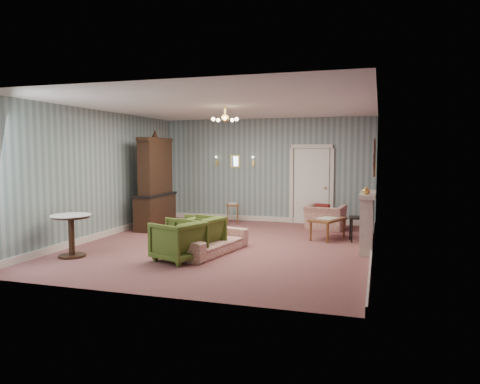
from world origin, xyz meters
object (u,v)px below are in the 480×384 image
(olive_chair_a, at_px, (178,239))
(olive_chair_b, at_px, (200,233))
(sofa_chintz, at_px, (210,235))
(pedestal_table, at_px, (72,236))
(side_table_black, at_px, (358,229))
(fireplace, at_px, (367,221))
(wingback_chair, at_px, (325,213))
(dresser, at_px, (155,181))
(olive_chair_c, at_px, (187,228))
(coffee_table, at_px, (328,229))

(olive_chair_a, bearing_deg, olive_chair_b, -165.59)
(sofa_chintz, bearing_deg, pedestal_table, 125.46)
(sofa_chintz, bearing_deg, side_table_black, -42.54)
(olive_chair_a, distance_m, fireplace, 3.77)
(wingback_chair, relative_size, dresser, 0.39)
(dresser, height_order, fireplace, dresser)
(sofa_chintz, relative_size, pedestal_table, 2.30)
(sofa_chintz, bearing_deg, dresser, 57.28)
(olive_chair_b, bearing_deg, olive_chair_a, 8.36)
(wingback_chair, bearing_deg, olive_chair_c, 52.98)
(olive_chair_c, relative_size, wingback_chair, 0.70)
(pedestal_table, bearing_deg, side_table_black, 31.40)
(fireplace, distance_m, side_table_black, 0.90)
(olive_chair_a, xyz_separation_m, wingback_chair, (2.14, 4.16, 0.02))
(olive_chair_a, relative_size, olive_chair_c, 1.21)
(coffee_table, height_order, pedestal_table, pedestal_table)
(wingback_chair, xyz_separation_m, side_table_black, (0.86, -1.38, -0.14))
(wingback_chair, relative_size, side_table_black, 1.73)
(side_table_black, bearing_deg, dresser, 177.14)
(olive_chair_c, bearing_deg, olive_chair_b, 58.79)
(olive_chair_b, xyz_separation_m, fireplace, (3.11, 1.19, 0.19))
(olive_chair_b, relative_size, fireplace, 0.56)
(dresser, distance_m, pedestal_table, 3.43)
(olive_chair_a, xyz_separation_m, dresser, (-2.05, 3.03, 0.83))
(side_table_black, height_order, pedestal_table, pedestal_table)
(olive_chair_b, relative_size, dresser, 0.32)
(olive_chair_c, bearing_deg, pedestal_table, -23.49)
(olive_chair_b, height_order, coffee_table, olive_chair_b)
(coffee_table, bearing_deg, olive_chair_b, -136.78)
(dresser, bearing_deg, olive_chair_b, -46.35)
(fireplace, bearing_deg, sofa_chintz, -157.88)
(fireplace, relative_size, pedestal_table, 1.74)
(sofa_chintz, relative_size, wingback_chair, 1.94)
(fireplace, distance_m, pedestal_table, 5.73)
(olive_chair_b, distance_m, pedestal_table, 2.39)
(coffee_table, relative_size, pedestal_table, 1.16)
(dresser, bearing_deg, fireplace, -11.37)
(fireplace, bearing_deg, coffee_table, 133.84)
(coffee_table, bearing_deg, olive_chair_a, -129.20)
(fireplace, xyz_separation_m, pedestal_table, (-5.26, -2.26, -0.18))
(sofa_chintz, relative_size, coffee_table, 1.98)
(olive_chair_b, distance_m, sofa_chintz, 0.22)
(olive_chair_c, distance_m, side_table_black, 3.73)
(fireplace, bearing_deg, side_table_black, 104.35)
(fireplace, relative_size, coffee_table, 1.49)
(coffee_table, bearing_deg, olive_chair_c, -153.25)
(olive_chair_c, xyz_separation_m, pedestal_table, (-1.56, -1.75, 0.07))
(sofa_chintz, bearing_deg, wingback_chair, -17.55)
(side_table_black, bearing_deg, olive_chair_c, -159.10)
(wingback_chair, bearing_deg, fireplace, 123.09)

